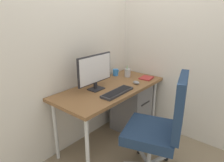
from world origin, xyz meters
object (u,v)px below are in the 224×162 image
object	(u,v)px
monitor	(95,70)
mouse	(136,83)
office_chair	(161,125)
coffee_mug	(116,72)
keyboard	(117,92)
filing_cabinet	(131,107)
pen_holder	(128,73)
notebook	(146,78)

from	to	relation	value
monitor	mouse	bearing A→B (deg)	-31.16
office_chair	coffee_mug	bearing A→B (deg)	62.64
monitor	keyboard	size ratio (longest dim) A/B	1.15
monitor	coffee_mug	world-z (taller)	monitor
filing_cabinet	pen_holder	distance (m)	0.49
office_chair	monitor	xyz separation A→B (m)	(-0.06, 0.82, 0.40)
office_chair	mouse	size ratio (longest dim) A/B	12.33
filing_cabinet	pen_holder	size ratio (longest dim) A/B	4.03
mouse	coffee_mug	distance (m)	0.43
office_chair	keyboard	xyz separation A→B (m)	(0.00, 0.54, 0.19)
filing_cabinet	keyboard	bearing A→B (deg)	-162.07
filing_cabinet	notebook	distance (m)	0.47
office_chair	pen_holder	bearing A→B (deg)	55.29
office_chair	keyboard	bearing A→B (deg)	89.91
office_chair	monitor	world-z (taller)	monitor
filing_cabinet	office_chair	bearing A→B (deg)	-126.23
keyboard	mouse	size ratio (longest dim) A/B	4.98
coffee_mug	office_chair	bearing A→B (deg)	-117.36
coffee_mug	notebook	bearing A→B (deg)	-69.28
office_chair	mouse	bearing A→B (deg)	55.11
pen_holder	notebook	world-z (taller)	pen_holder
keyboard	notebook	world-z (taller)	keyboard
filing_cabinet	keyboard	world-z (taller)	keyboard
office_chair	pen_holder	xyz separation A→B (m)	(0.56, 0.81, 0.24)
filing_cabinet	pen_holder	bearing A→B (deg)	68.40
pen_holder	notebook	distance (m)	0.26
mouse	notebook	xyz separation A→B (m)	(0.27, 0.02, -0.01)
filing_cabinet	monitor	bearing A→B (deg)	169.72
monitor	keyboard	xyz separation A→B (m)	(0.06, -0.27, -0.21)
filing_cabinet	keyboard	distance (m)	0.70
keyboard	coffee_mug	xyz separation A→B (m)	(0.50, 0.42, 0.03)
keyboard	coffee_mug	bearing A→B (deg)	40.38
monitor	notebook	xyz separation A→B (m)	(0.71, -0.25, -0.22)
office_chair	mouse	world-z (taller)	office_chair
monitor	pen_holder	size ratio (longest dim) A/B	3.08
mouse	monitor	bearing A→B (deg)	150.49
filing_cabinet	coffee_mug	world-z (taller)	coffee_mug
office_chair	keyboard	world-z (taller)	office_chair
office_chair	coffee_mug	world-z (taller)	office_chair
monitor	notebook	world-z (taller)	monitor
keyboard	pen_holder	size ratio (longest dim) A/B	2.68
office_chair	notebook	distance (m)	0.88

